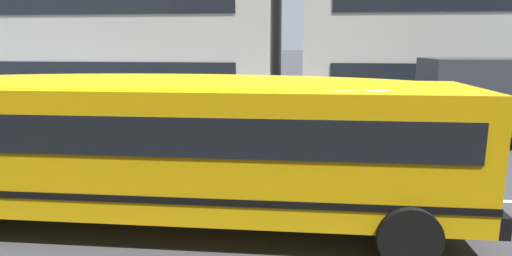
% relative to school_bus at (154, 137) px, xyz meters
% --- Properties ---
extents(ground_plane, '(400.00, 400.00, 0.00)m').
position_rel_school_bus_xyz_m(ground_plane, '(3.27, 1.88, -1.64)').
color(ground_plane, '#38383D').
extents(sidewalk_far, '(120.00, 3.00, 0.01)m').
position_rel_school_bus_xyz_m(sidewalk_far, '(3.27, 9.96, -1.64)').
color(sidewalk_far, gray).
rests_on(sidewalk_far, ground_plane).
extents(lane_centreline, '(110.00, 0.16, 0.01)m').
position_rel_school_bus_xyz_m(lane_centreline, '(3.27, 1.88, -1.64)').
color(lane_centreline, silver).
rests_on(lane_centreline, ground_plane).
extents(school_bus, '(12.39, 2.93, 2.76)m').
position_rel_school_bus_xyz_m(school_bus, '(0.00, 0.00, 0.00)').
color(school_bus, yellow).
rests_on(school_bus, ground_plane).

